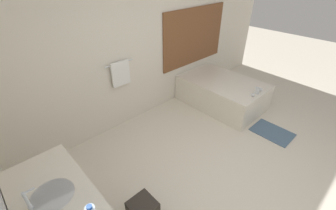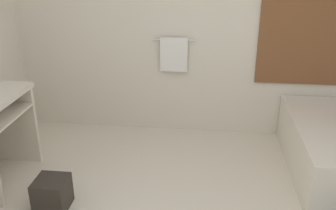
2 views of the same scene
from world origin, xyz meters
TOP-DOWN VIEW (x-y plane):
  - ground_plane at (0.00, 0.00)m, footprint 16.00×16.00m
  - wall_back_with_blinds at (0.05, 2.23)m, footprint 7.40×0.13m
  - sink_faucet at (-2.06, 0.71)m, footprint 0.09×0.04m
  - bathtub at (1.50, 1.39)m, footprint 1.04×1.61m
  - bath_mat at (1.37, 0.20)m, footprint 0.46×0.64m

SIDE VIEW (x-z plane):
  - ground_plane at x=0.00m, z-range 0.00..0.00m
  - bath_mat at x=1.37m, z-range 0.00..0.02m
  - bathtub at x=1.50m, z-range -0.03..0.60m
  - sink_faucet at x=-2.06m, z-range 0.90..1.08m
  - wall_back_with_blinds at x=0.05m, z-range -0.01..2.69m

